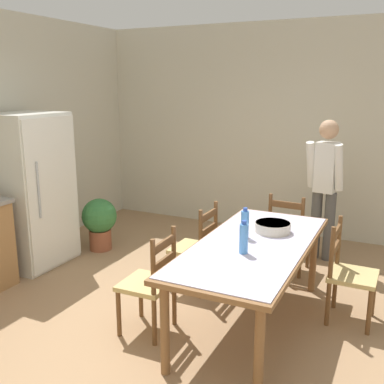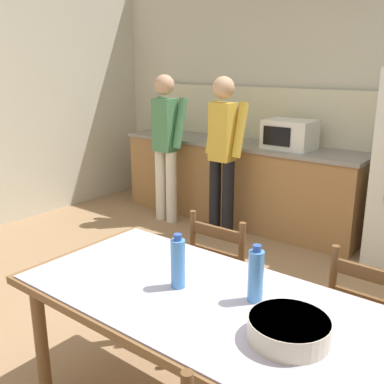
{
  "view_description": "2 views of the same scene",
  "coord_description": "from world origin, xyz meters",
  "views": [
    {
      "loc": [
        -2.93,
        -1.67,
        2.07
      ],
      "look_at": [
        0.23,
        -0.15,
        1.23
      ],
      "focal_mm": 42.0,
      "sensor_mm": 36.0,
      "label": 1
    },
    {
      "loc": [
        1.53,
        -2.07,
        1.8
      ],
      "look_at": [
        -0.26,
        0.19,
        0.97
      ],
      "focal_mm": 42.0,
      "sensor_mm": 36.0,
      "label": 2
    }
  ],
  "objects": [
    {
      "name": "kitchen_counter",
      "position": [
        -1.18,
        2.23,
        0.47
      ],
      "size": [
        2.94,
        0.66,
        0.93
      ],
      "color": "#9E7042",
      "rests_on": "ground"
    },
    {
      "name": "dining_table",
      "position": [
        0.52,
        -0.58,
        0.69
      ],
      "size": [
        2.05,
        0.91,
        0.76
      ],
      "rotation": [
        0.0,
        0.0,
        0.0
      ],
      "color": "brown",
      "rests_on": "ground"
    },
    {
      "name": "chair_side_far_left",
      "position": [
        0.06,
        0.16,
        0.44
      ],
      "size": [
        0.43,
        0.41,
        0.91
      ],
      "rotation": [
        0.0,
        0.0,
        3.17
      ],
      "color": "brown",
      "rests_on": "ground"
    },
    {
      "name": "serving_bowl",
      "position": [
        0.88,
        -0.65,
        0.82
      ],
      "size": [
        0.32,
        0.32,
        0.09
      ],
      "color": "beige",
      "rests_on": "dining_table"
    },
    {
      "name": "microwave",
      "position": [
        -0.55,
        2.21,
        1.08
      ],
      "size": [
        0.5,
        0.39,
        0.3
      ],
      "color": "white",
      "rests_on": "kitchen_counter"
    },
    {
      "name": "bottle_off_centre",
      "position": [
        0.62,
        -0.47,
        0.89
      ],
      "size": [
        0.07,
        0.07,
        0.27
      ],
      "color": "#4C8ED6",
      "rests_on": "dining_table"
    },
    {
      "name": "bottle_near_centre",
      "position": [
        0.27,
        -0.58,
        0.89
      ],
      "size": [
        0.07,
        0.07,
        0.27
      ],
      "color": "#4C8ED6",
      "rests_on": "dining_table"
    },
    {
      "name": "chair_side_far_right",
      "position": [
        0.98,
        0.16,
        0.44
      ],
      "size": [
        0.43,
        0.41,
        0.91
      ],
      "rotation": [
        0.0,
        0.0,
        3.13
      ],
      "color": "brown",
      "rests_on": "ground"
    },
    {
      "name": "ground_plane",
      "position": [
        0.0,
        0.0,
        0.0
      ],
      "size": [
        8.32,
        8.32,
        0.0
      ],
      "primitive_type": "plane",
      "color": "#9E7A56"
    },
    {
      "name": "person_at_counter",
      "position": [
        -1.04,
        1.69,
        0.94
      ],
      "size": [
        0.42,
        0.29,
        1.68
      ],
      "rotation": [
        0.0,
        0.0,
        1.57
      ],
      "color": "black",
      "rests_on": "ground"
    },
    {
      "name": "wall_back",
      "position": [
        0.0,
        2.66,
        1.45
      ],
      "size": [
        6.52,
        0.12,
        2.9
      ],
      "primitive_type": "cube",
      "color": "beige",
      "rests_on": "ground"
    },
    {
      "name": "person_at_sink",
      "position": [
        -1.84,
        1.71,
        0.94
      ],
      "size": [
        0.42,
        0.29,
        1.68
      ],
      "rotation": [
        0.0,
        0.0,
        1.57
      ],
      "color": "silver",
      "rests_on": "ground"
    },
    {
      "name": "counter_splashback",
      "position": [
        -1.18,
        2.54,
        1.23
      ],
      "size": [
        2.9,
        0.03,
        0.6
      ],
      "primitive_type": "cube",
      "color": "beige",
      "rests_on": "kitchen_counter"
    }
  ]
}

